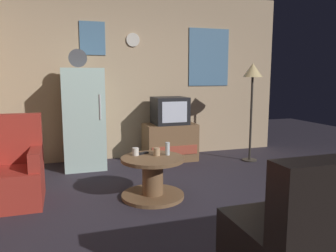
{
  "coord_description": "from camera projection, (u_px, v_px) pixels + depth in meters",
  "views": [
    {
      "loc": [
        -1.23,
        -3.06,
        1.38
      ],
      "look_at": [
        0.05,
        0.9,
        0.75
      ],
      "focal_mm": 35.1,
      "sensor_mm": 36.0,
      "label": 1
    }
  ],
  "objects": [
    {
      "name": "wall_with_art",
      "position": [
        138.0,
        76.0,
        5.56
      ],
      "size": [
        5.2,
        0.12,
        2.78
      ],
      "color": "tan",
      "rests_on": "ground_plane"
    },
    {
      "name": "mug_ceramic_white",
      "position": [
        135.0,
        152.0,
        3.8
      ],
      "size": [
        0.08,
        0.08,
        0.09
      ],
      "primitive_type": "cylinder",
      "color": "silver",
      "rests_on": "coffee_table"
    },
    {
      "name": "crt_tv",
      "position": [
        170.0,
        111.0,
        5.37
      ],
      "size": [
        0.54,
        0.51,
        0.44
      ],
      "color": "black",
      "rests_on": "tv_stand"
    },
    {
      "name": "wine_glass",
      "position": [
        168.0,
        149.0,
        3.81
      ],
      "size": [
        0.05,
        0.05,
        0.15
      ],
      "primitive_type": "cylinder",
      "color": "silver",
      "rests_on": "coffee_table"
    },
    {
      "name": "coffee_table",
      "position": [
        153.0,
        177.0,
        3.75
      ],
      "size": [
        0.72,
        0.72,
        0.47
      ],
      "color": "brown",
      "rests_on": "ground_plane"
    },
    {
      "name": "standing_lamp",
      "position": [
        253.0,
        78.0,
        5.24
      ],
      "size": [
        0.32,
        0.32,
        1.59
      ],
      "color": "#332D28",
      "rests_on": "ground_plane"
    },
    {
      "name": "fridge",
      "position": [
        83.0,
        119.0,
        4.93
      ],
      "size": [
        0.6,
        0.62,
        1.77
      ],
      "color": "silver",
      "rests_on": "ground_plane"
    },
    {
      "name": "tv_stand",
      "position": [
        170.0,
        142.0,
        5.45
      ],
      "size": [
        0.84,
        0.53,
        0.61
      ],
      "color": "brown",
      "rests_on": "ground_plane"
    },
    {
      "name": "mug_ceramic_tan",
      "position": [
        157.0,
        152.0,
        3.79
      ],
      "size": [
        0.08,
        0.08,
        0.09
      ],
      "primitive_type": "cylinder",
      "color": "tan",
      "rests_on": "coffee_table"
    },
    {
      "name": "ground_plane",
      "position": [
        190.0,
        209.0,
        3.46
      ],
      "size": [
        12.0,
        12.0,
        0.0
      ],
      "primitive_type": "plane",
      "color": "#2D2833"
    },
    {
      "name": "remote_control",
      "position": [
        143.0,
        153.0,
        3.87
      ],
      "size": [
        0.15,
        0.1,
        0.02
      ],
      "primitive_type": "cube",
      "rotation": [
        0.0,
        0.0,
        0.43
      ],
      "color": "black",
      "rests_on": "coffee_table"
    },
    {
      "name": "armchair",
      "position": [
        10.0,
        173.0,
        3.58
      ],
      "size": [
        0.68,
        0.68,
        0.96
      ],
      "color": "#A52D23",
      "rests_on": "ground_plane"
    }
  ]
}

